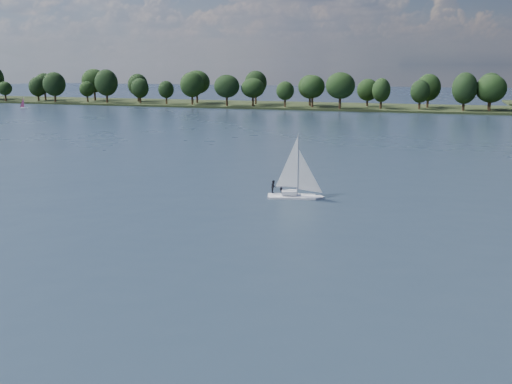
% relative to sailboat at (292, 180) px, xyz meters
% --- Properties ---
extents(ground, '(700.00, 700.00, 0.00)m').
position_rel_sailboat_xyz_m(ground, '(-3.50, 52.90, -2.49)').
color(ground, '#233342').
rests_on(ground, ground).
extents(far_shore, '(660.00, 40.00, 1.50)m').
position_rel_sailboat_xyz_m(far_shore, '(-3.50, 164.90, -2.49)').
color(far_shore, black).
rests_on(far_shore, ground).
extents(sailboat, '(7.01, 3.36, 8.90)m').
position_rel_sailboat_xyz_m(sailboat, '(0.00, 0.00, 0.00)').
color(sailboat, white).
rests_on(sailboat, ground).
extents(dinghy_pink, '(3.20, 2.46, 4.80)m').
position_rel_sailboat_xyz_m(dinghy_pink, '(-141.83, 121.07, -1.35)').
color(dinghy_pink, white).
rests_on(dinghy_pink, ground).
extents(treeline, '(562.77, 74.43, 18.22)m').
position_rel_sailboat_xyz_m(treeline, '(-3.59, 161.09, 5.66)').
color(treeline, black).
rests_on(treeline, ground).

